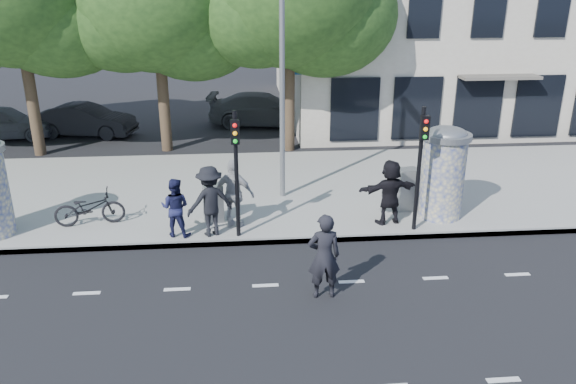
{
  "coord_description": "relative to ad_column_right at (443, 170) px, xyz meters",
  "views": [
    {
      "loc": [
        -0.44,
        -9.86,
        6.56
      ],
      "look_at": [
        0.7,
        3.5,
        1.48
      ],
      "focal_mm": 35.0,
      "sensor_mm": 36.0,
      "label": 1
    }
  ],
  "objects": [
    {
      "name": "bicycle",
      "position": [
        -9.91,
        0.22,
        -0.89
      ],
      "size": [
        0.95,
        1.97,
        0.99
      ],
      "primitive_type": "imported",
      "rotation": [
        0.0,
        0.0,
        1.73
      ],
      "color": "black",
      "rests_on": "sidewalk"
    },
    {
      "name": "ped_f",
      "position": [
        -1.6,
        -0.36,
        -0.46
      ],
      "size": [
        1.8,
        0.95,
        1.85
      ],
      "primitive_type": "imported",
      "rotation": [
        0.0,
        0.0,
        3.35
      ],
      "color": "black",
      "rests_on": "sidewalk"
    },
    {
      "name": "ground",
      "position": [
        -5.2,
        -4.7,
        -1.54
      ],
      "size": [
        120.0,
        120.0,
        0.0
      ],
      "primitive_type": "plane",
      "color": "black",
      "rests_on": "ground"
    },
    {
      "name": "car_left",
      "position": [
        -16.06,
        10.38,
        -0.8
      ],
      "size": [
        2.09,
        4.47,
        1.48
      ],
      "primitive_type": "imported",
      "rotation": [
        0.0,
        0.0,
        1.65
      ],
      "color": "#525459",
      "rests_on": "ground"
    },
    {
      "name": "ped_e",
      "position": [
        -5.89,
        -0.27,
        -0.42
      ],
      "size": [
        1.29,
        1.02,
        1.94
      ],
      "primitive_type": "imported",
      "rotation": [
        0.0,
        0.0,
        2.77
      ],
      "color": "#A5A5A8",
      "rests_on": "sidewalk"
    },
    {
      "name": "cabinet_right",
      "position": [
        -0.83,
        0.58,
        -0.76
      ],
      "size": [
        0.67,
        0.54,
        1.26
      ],
      "primitive_type": "cube",
      "rotation": [
        0.0,
        0.0,
        0.19
      ],
      "color": "gray",
      "rests_on": "sidewalk"
    },
    {
      "name": "car_mid",
      "position": [
        -12.54,
        10.58,
        -0.83
      ],
      "size": [
        2.35,
        4.54,
        1.42
      ],
      "primitive_type": "imported",
      "rotation": [
        0.0,
        0.0,
        1.37
      ],
      "color": "black",
      "rests_on": "ground"
    },
    {
      "name": "man_road",
      "position": [
        -3.95,
        -3.85,
        -0.56
      ],
      "size": [
        0.73,
        0.5,
        1.96
      ],
      "primitive_type": "imported",
      "rotation": [
        0.0,
        0.0,
        3.18
      ],
      "color": "black",
      "rests_on": "ground"
    },
    {
      "name": "cabinet_left",
      "position": [
        -6.49,
        0.15,
        -0.84
      ],
      "size": [
        0.6,
        0.49,
        1.09
      ],
      "primitive_type": "cube",
      "rotation": [
        0.0,
        0.0,
        0.23
      ],
      "color": "gray",
      "rests_on": "sidewalk"
    },
    {
      "name": "car_right",
      "position": [
        -4.55,
        11.94,
        -0.78
      ],
      "size": [
        2.72,
        5.46,
        1.52
      ],
      "primitive_type": "imported",
      "rotation": [
        0.0,
        0.0,
        1.46
      ],
      "color": "#494C4F",
      "rests_on": "ground"
    },
    {
      "name": "ped_d",
      "position": [
        -6.52,
        -0.72,
        -0.43
      ],
      "size": [
        1.41,
        1.12,
        1.92
      ],
      "primitive_type": "imported",
      "rotation": [
        0.0,
        0.0,
        3.52
      ],
      "color": "black",
      "rests_on": "sidewalk"
    },
    {
      "name": "lane_dash_far",
      "position": [
        -5.2,
        -3.3,
        -1.53
      ],
      "size": [
        32.0,
        0.12,
        0.01
      ],
      "primitive_type": "cube",
      "color": "silver",
      "rests_on": "ground"
    },
    {
      "name": "traffic_pole_near",
      "position": [
        -5.8,
        -0.91,
        0.69
      ],
      "size": [
        0.22,
        0.31,
        3.4
      ],
      "color": "black",
      "rests_on": "sidewalk"
    },
    {
      "name": "street_lamp",
      "position": [
        -4.4,
        1.93,
        3.26
      ],
      "size": [
        0.25,
        0.93,
        8.0
      ],
      "color": "slate",
      "rests_on": "sidewalk"
    },
    {
      "name": "traffic_pole_far",
      "position": [
        -1.0,
        -0.91,
        0.69
      ],
      "size": [
        0.22,
        0.31,
        3.4
      ],
      "color": "black",
      "rests_on": "sidewalk"
    },
    {
      "name": "ped_c",
      "position": [
        -7.44,
        -0.69,
        -0.59
      ],
      "size": [
        0.9,
        0.77,
        1.6
      ],
      "primitive_type": "imported",
      "rotation": [
        0.0,
        0.0,
        2.91
      ],
      "color": "#1A1C41",
      "rests_on": "sidewalk"
    },
    {
      "name": "curb",
      "position": [
        -5.2,
        -1.15,
        -1.46
      ],
      "size": [
        40.0,
        0.1,
        0.16
      ],
      "primitive_type": "cube",
      "color": "slate",
      "rests_on": "ground"
    },
    {
      "name": "sidewalk",
      "position": [
        -5.2,
        2.8,
        -1.46
      ],
      "size": [
        40.0,
        8.0,
        0.15
      ],
      "primitive_type": "cube",
      "color": "gray",
      "rests_on": "ground"
    },
    {
      "name": "ad_column_right",
      "position": [
        0.0,
        0.0,
        0.0
      ],
      "size": [
        1.36,
        1.36,
        2.65
      ],
      "color": "beige",
      "rests_on": "sidewalk"
    }
  ]
}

